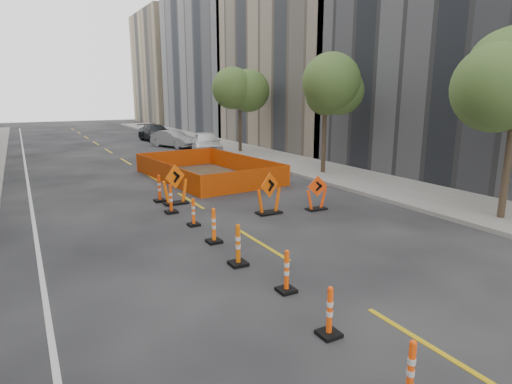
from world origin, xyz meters
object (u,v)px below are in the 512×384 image
channelizer_1 (411,370)px  chevron_sign_center (269,193)px  channelizer_4 (238,245)px  channelizer_3 (287,271)px  channelizer_2 (330,311)px  chevron_sign_right (317,193)px  channelizer_5 (214,225)px  chevron_sign_left (175,184)px  channelizer_6 (193,212)px  parked_car_near (207,143)px  channelizer_7 (171,199)px  channelizer_8 (159,188)px  parked_car_mid (173,139)px  parked_car_far (156,133)px

channelizer_1 → chevron_sign_center: 9.98m
channelizer_4 → channelizer_3: bearing=-82.1°
channelizer_2 → chevron_sign_right: chevron_sign_right is taller
channelizer_3 → channelizer_5: 3.76m
chevron_sign_left → channelizer_6: bearing=-119.3°
channelizer_1 → chevron_sign_center: bearing=71.1°
chevron_sign_center → parked_car_near: bearing=56.7°
channelizer_3 → channelizer_2: bearing=-98.8°
channelizer_7 → channelizer_2: bearing=-90.4°
channelizer_1 → channelizer_8: bearing=89.0°
channelizer_6 → channelizer_7: size_ratio=0.88×
channelizer_3 → parked_car_mid: bearing=76.9°
channelizer_7 → channelizer_6: bearing=-84.8°
channelizer_6 → channelizer_4: bearing=-93.2°
channelizer_2 → channelizer_4: bearing=89.6°
channelizer_1 → channelizer_3: (0.32, 3.76, 0.02)m
channelizer_1 → channelizer_7: channelizer_7 is taller
channelizer_2 → channelizer_7: channelizer_7 is taller
channelizer_2 → channelizer_8: 11.28m
channelizer_6 → channelizer_8: size_ratio=0.85×
channelizer_7 → channelizer_8: 1.88m
parked_car_near → channelizer_5: bearing=-95.8°
channelizer_5 → chevron_sign_right: size_ratio=0.81×
channelizer_2 → channelizer_3: 1.90m
channelizer_2 → channelizer_4: 3.76m
parked_car_near → channelizer_2: bearing=-91.3°
channelizer_2 → chevron_sign_left: (0.65, 10.60, 0.31)m
channelizer_4 → channelizer_6: size_ratio=1.16×
channelizer_8 → chevron_sign_center: (3.00, -3.71, 0.21)m
chevron_sign_right → parked_car_mid: size_ratio=0.32×
channelizer_1 → channelizer_4: (0.06, 5.64, 0.08)m
channelizer_1 → channelizer_2: bearing=89.0°
chevron_sign_left → parked_car_far: bearing=53.9°
channelizer_7 → chevron_sign_left: (0.58, 1.21, 0.26)m
chevron_sign_center → channelizer_1: bearing=-127.6°
parked_car_near → chevron_sign_right: bearing=-82.0°
chevron_sign_left → channelizer_8: bearing=102.0°
channelizer_2 → channelizer_5: (0.17, 5.64, 0.05)m
channelizer_2 → chevron_sign_right: bearing=54.8°
channelizer_3 → chevron_sign_center: bearing=62.9°
channelizer_6 → chevron_sign_center: (2.95, 0.04, 0.30)m
channelizer_6 → channelizer_5: bearing=-92.3°
channelizer_2 → channelizer_7: bearing=89.6°
parked_car_near → parked_car_mid: (-0.84, 5.18, -0.13)m
channelizer_5 → channelizer_6: channelizer_5 is taller
chevron_sign_left → parked_car_mid: bearing=50.2°
channelizer_8 → chevron_sign_right: size_ratio=0.85×
channelizer_3 → channelizer_7: bearing=91.7°
channelizer_1 → chevron_sign_right: 10.37m
channelizer_4 → chevron_sign_left: size_ratio=0.69×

